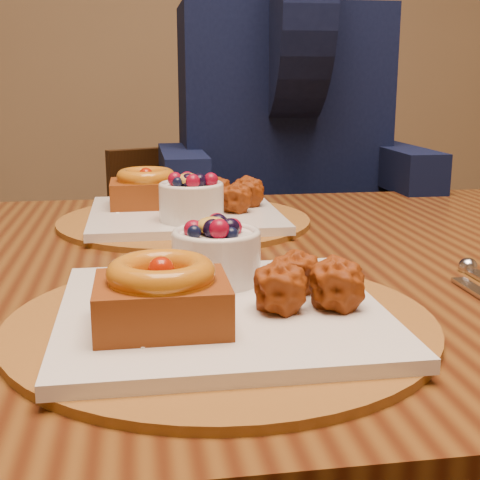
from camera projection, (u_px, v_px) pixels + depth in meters
name	position (u px, v px, depth m)	size (l,w,h in m)	color
dining_table	(199.00, 322.00, 0.82)	(1.60, 0.90, 0.76)	#3B190A
place_setting_near	(218.00, 299.00, 0.59)	(0.38, 0.38, 0.08)	#613712
place_setting_far	(183.00, 207.00, 1.00)	(0.38, 0.38, 0.09)	#613712
chair_far	(210.00, 304.00, 1.58)	(0.51, 0.51, 0.81)	black
diner	(282.00, 102.00, 1.42)	(0.53, 0.51, 0.86)	black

